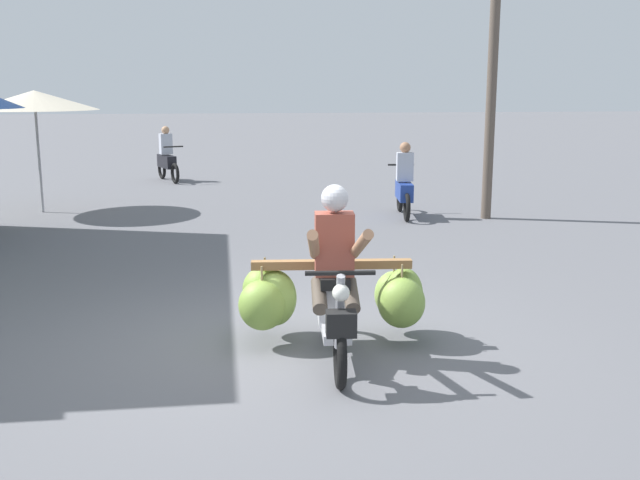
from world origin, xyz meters
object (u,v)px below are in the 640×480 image
motorbike_distant_ahead_left (167,159)px  motorbike_main_loaded (331,293)px  market_umbrella_further_along (35,100)px  utility_pole (493,67)px  motorbike_distant_ahead_right (404,187)px

motorbike_distant_ahead_left → motorbike_main_loaded: bearing=-79.6°
market_umbrella_further_along → utility_pole: 8.51m
motorbike_main_loaded → utility_pole: size_ratio=0.34×
market_umbrella_further_along → utility_pole: size_ratio=0.43×
motorbike_main_loaded → motorbike_distant_ahead_left: motorbike_main_loaded is taller
motorbike_distant_ahead_left → market_umbrella_further_along: bearing=-114.4°
motorbike_distant_ahead_left → utility_pole: utility_pole is taller
motorbike_distant_ahead_left → market_umbrella_further_along: (-2.08, -4.58, 1.57)m
motorbike_main_loaded → motorbike_distant_ahead_left: size_ratio=1.21×
motorbike_distant_ahead_right → utility_pole: (1.48, -0.32, 2.17)m
motorbike_main_loaded → motorbike_distant_ahead_right: 7.20m
utility_pole → market_umbrella_further_along: bearing=167.9°
motorbike_distant_ahead_left → utility_pole: (6.22, -6.35, 2.17)m
motorbike_main_loaded → market_umbrella_further_along: bearing=118.3°
motorbike_main_loaded → market_umbrella_further_along: 9.51m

